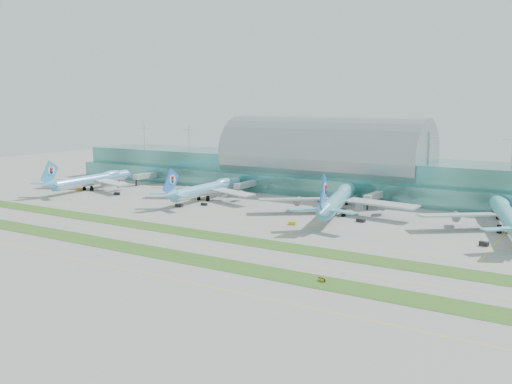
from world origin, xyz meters
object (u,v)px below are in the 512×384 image
Objects in this scene: terminal at (324,167)px; taxiway_sign_east at (322,280)px; airliner_a at (93,179)px; airliner_b at (208,188)px; airliner_c at (338,199)px; airliner_d at (507,214)px.

terminal reaches higher than taxiway_sign_east.
airliner_a reaches higher than airliner_b.
airliner_c reaches higher than taxiway_sign_east.
taxiway_sign_east is (-33.96, -98.35, -6.19)m from airliner_d.
airliner_b is 146.62m from airliner_d.
airliner_a is at bearing 166.60° from airliner_d.
airliner_a is at bearing -177.65° from airliner_b.
airliner_c is at bearing 166.27° from airliner_d.
airliner_b is at bearing 164.91° from airliner_c.
terminal is at bearing 106.08° from airliner_c.
taxiway_sign_east is (73.73, -156.00, -13.69)m from terminal.
terminal reaches higher than airliner_b.
airliner_d is at bearing -28.16° from terminal.
taxiway_sign_east is (37.58, -95.53, -6.56)m from airliner_c.
airliner_c is 102.86m from taxiway_sign_east.
airliner_d is at bearing -2.34° from airliner_b.
airliner_a is 0.93× the size of airliner_d.
taxiway_sign_east is at bearing -125.03° from airliner_d.
airliner_d is (71.54, 2.82, -0.37)m from airliner_c.
airliner_b is (78.66, 7.76, -0.09)m from airliner_a.
airliner_d is (146.60, 2.42, 0.66)m from airliner_b.
airliner_a is (-117.57, -67.84, -8.06)m from terminal.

